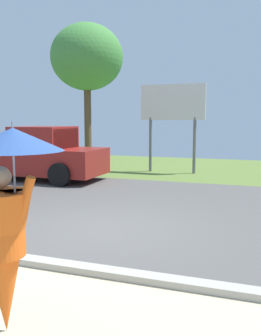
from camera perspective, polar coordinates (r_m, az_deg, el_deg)
name	(u,v)px	position (r m, az deg, el deg)	size (l,w,h in m)	color
ground_plane	(144,201)	(10.23, 2.11, -4.98)	(40.00, 22.00, 0.20)	#565451
monk_pedestrian	(5,228)	(3.95, -18.38, -8.61)	(1.06, 0.96, 2.13)	#E55B19
pickup_truck	(33,155)	(13.96, -14.51, 1.94)	(5.20, 2.28, 1.88)	maroon
roadside_billboard	(173,109)	(15.22, 6.36, 8.90)	(2.60, 0.12, 3.50)	slate
tree_left_far	(87,58)	(19.88, -6.60, 16.19)	(3.65, 3.65, 6.88)	brown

